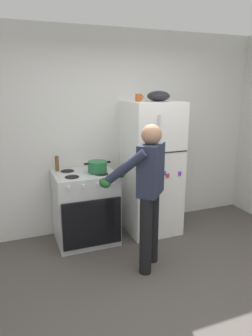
{
  "coord_description": "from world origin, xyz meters",
  "views": [
    {
      "loc": [
        -1.35,
        -2.09,
        1.96
      ],
      "look_at": [
        -0.04,
        1.32,
        1.0
      ],
      "focal_mm": 33.03,
      "sensor_mm": 36.0,
      "label": 1
    }
  ],
  "objects_px": {
    "refrigerator": "(151,168)",
    "stove_range": "(86,208)",
    "pepper_mill": "(57,163)",
    "person_cook": "(147,185)",
    "coffee_mug": "(139,98)",
    "mixing_bowl": "(158,96)",
    "red_pot": "(97,167)"
  },
  "relations": [
    {
      "from": "stove_range",
      "to": "person_cook",
      "type": "height_order",
      "value": "person_cook"
    },
    {
      "from": "stove_range",
      "to": "coffee_mug",
      "type": "bearing_deg",
      "value": 4.59
    },
    {
      "from": "refrigerator",
      "to": "mixing_bowl",
      "type": "bearing_deg",
      "value": 0.22
    },
    {
      "from": "coffee_mug",
      "to": "mixing_bowl",
      "type": "distance_m",
      "value": 0.26
    },
    {
      "from": "person_cook",
      "to": "mixing_bowl",
      "type": "bearing_deg",
      "value": 57.27
    },
    {
      "from": "coffee_mug",
      "to": "mixing_bowl",
      "type": "relative_size",
      "value": 0.38
    },
    {
      "from": "coffee_mug",
      "to": "mixing_bowl",
      "type": "height_order",
      "value": "mixing_bowl"
    },
    {
      "from": "coffee_mug",
      "to": "refrigerator",
      "type": "bearing_deg",
      "value": -15.83
    },
    {
      "from": "stove_range",
      "to": "red_pot",
      "type": "distance_m",
      "value": 0.56
    },
    {
      "from": "refrigerator",
      "to": "pepper_mill",
      "type": "height_order",
      "value": "refrigerator"
    },
    {
      "from": "coffee_mug",
      "to": "pepper_mill",
      "type": "distance_m",
      "value": 1.33
    },
    {
      "from": "refrigerator",
      "to": "red_pot",
      "type": "distance_m",
      "value": 0.78
    },
    {
      "from": "pepper_mill",
      "to": "mixing_bowl",
      "type": "xyz_separation_m",
      "value": [
        1.31,
        -0.2,
        0.82
      ]
    },
    {
      "from": "coffee_mug",
      "to": "pepper_mill",
      "type": "xyz_separation_m",
      "value": [
        -1.05,
        0.15,
        -0.8
      ]
    },
    {
      "from": "stove_range",
      "to": "pepper_mill",
      "type": "xyz_separation_m",
      "value": [
        -0.3,
        0.21,
        0.56
      ]
    },
    {
      "from": "refrigerator",
      "to": "red_pot",
      "type": "height_order",
      "value": "refrigerator"
    },
    {
      "from": "refrigerator",
      "to": "stove_range",
      "type": "bearing_deg",
      "value": -179.38
    },
    {
      "from": "stove_range",
      "to": "pepper_mill",
      "type": "height_order",
      "value": "pepper_mill"
    },
    {
      "from": "stove_range",
      "to": "person_cook",
      "type": "xyz_separation_m",
      "value": [
        0.47,
        -0.82,
        0.5
      ]
    },
    {
      "from": "stove_range",
      "to": "red_pot",
      "type": "xyz_separation_m",
      "value": [
        0.16,
        -0.04,
        0.54
      ]
    },
    {
      "from": "stove_range",
      "to": "mixing_bowl",
      "type": "xyz_separation_m",
      "value": [
        1.01,
        0.01,
        1.39
      ]
    },
    {
      "from": "coffee_mug",
      "to": "pepper_mill",
      "type": "bearing_deg",
      "value": 171.89
    },
    {
      "from": "person_cook",
      "to": "red_pot",
      "type": "relative_size",
      "value": 4.74
    },
    {
      "from": "person_cook",
      "to": "mixing_bowl",
      "type": "distance_m",
      "value": 1.33
    },
    {
      "from": "refrigerator",
      "to": "coffee_mug",
      "type": "relative_size",
      "value": 15.89
    },
    {
      "from": "person_cook",
      "to": "pepper_mill",
      "type": "height_order",
      "value": "person_cook"
    },
    {
      "from": "mixing_bowl",
      "to": "person_cook",
      "type": "bearing_deg",
      "value": -122.73
    },
    {
      "from": "stove_range",
      "to": "red_pot",
      "type": "height_order",
      "value": "red_pot"
    },
    {
      "from": "person_cook",
      "to": "red_pot",
      "type": "height_order",
      "value": "person_cook"
    },
    {
      "from": "refrigerator",
      "to": "red_pot",
      "type": "xyz_separation_m",
      "value": [
        -0.77,
        -0.05,
        0.11
      ]
    },
    {
      "from": "person_cook",
      "to": "pepper_mill",
      "type": "xyz_separation_m",
      "value": [
        -0.77,
        1.03,
        0.06
      ]
    },
    {
      "from": "refrigerator",
      "to": "mixing_bowl",
      "type": "xyz_separation_m",
      "value": [
        0.08,
        0.0,
        0.96
      ]
    }
  ]
}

